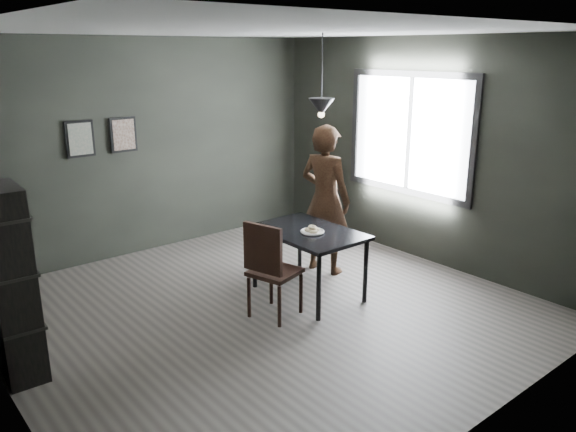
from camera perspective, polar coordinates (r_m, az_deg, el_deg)
ground at (r=6.01m, az=-2.30°, el=-9.43°), size 5.00×5.00×0.00m
back_wall at (r=7.65m, az=-13.94°, el=6.82°), size 5.00×0.10×2.80m
ceiling at (r=5.40m, az=-2.66°, el=18.31°), size 5.00×5.00×0.02m
window_assembly at (r=7.36m, az=12.20°, el=8.14°), size 0.04×1.96×1.56m
cafe_table at (r=6.11m, az=2.11°, el=-2.18°), size 0.80×1.20×0.75m
white_plate at (r=6.01m, az=2.49°, el=-1.65°), size 0.23×0.23×0.01m
donut_pile at (r=6.00m, az=2.49°, el=-1.37°), size 0.16×0.16×0.07m
woman at (r=6.74m, az=3.80°, el=1.68°), size 0.58×0.75×1.81m
wood_chair at (r=5.59m, az=-1.89°, el=-4.96°), size 0.55×0.55×1.02m
shelf_unit at (r=5.08m, az=-26.33°, el=-6.27°), size 0.33×0.56×1.63m
pendant_lamp at (r=6.05m, az=3.41°, el=11.02°), size 0.28×0.28×0.86m
framed_print_left at (r=7.25m, az=-20.37°, el=7.36°), size 0.34×0.04×0.44m
framed_print_right at (r=7.45m, az=-16.38°, el=7.94°), size 0.34×0.04×0.44m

